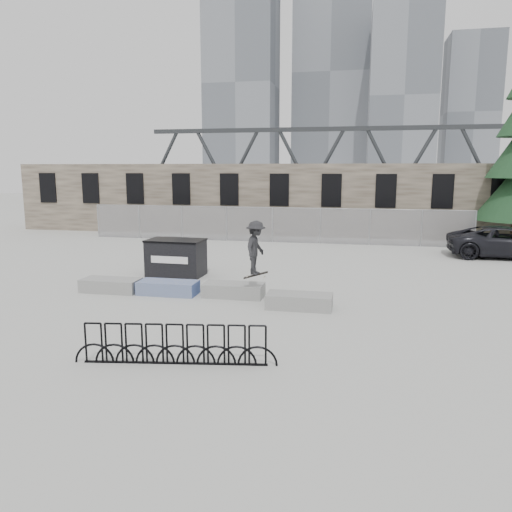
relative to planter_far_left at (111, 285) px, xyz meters
The scene contains 13 objects.
ground 3.49m from the planter_far_left, ahead, with size 120.00×120.00×0.00m, color #A0A19C.
stone_wall 16.97m from the planter_far_left, 78.12° to the left, with size 36.00×2.58×4.50m.
chainlink_fence 13.24m from the planter_far_left, 74.78° to the left, with size 22.06×0.06×2.02m.
planter_far_left is the anchor object (origin of this frame).
planter_center_left 2.09m from the planter_far_left, ahead, with size 2.00×0.90×0.45m.
planter_center_right 4.36m from the planter_far_left, ahead, with size 2.00×0.90×0.45m.
planter_offset 6.71m from the planter_far_left, ahead, with size 2.00×0.90×0.45m.
dumpster 3.24m from the planter_far_left, 66.03° to the left, with size 2.26×1.42×1.46m.
bike_rack 7.30m from the planter_far_left, 51.57° to the right, with size 4.44×0.75×0.90m.
skyline_towers 96.32m from the planter_far_left, 88.50° to the left, with size 58.00×28.00×48.00m.
truss_bridge 57.01m from the planter_far_left, 76.30° to the left, with size 70.00×3.00×9.80m.
suv 18.32m from the planter_far_left, 33.09° to the left, with size 2.49×5.39×1.50m, color black.
skateboarder 5.41m from the planter_far_left, ahead, with size 0.80×1.19×1.86m.
Camera 1 is at (4.90, -15.75, 4.23)m, focal length 35.00 mm.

